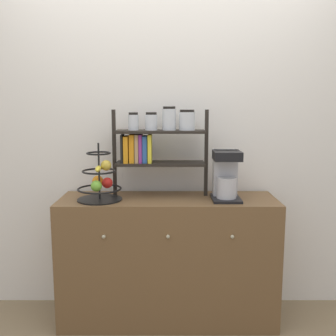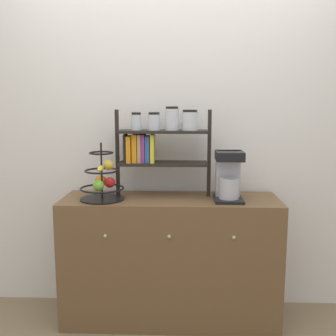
{
  "view_description": "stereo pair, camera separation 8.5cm",
  "coord_description": "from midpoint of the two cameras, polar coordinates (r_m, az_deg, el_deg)",
  "views": [
    {
      "loc": [
        -0.0,
        -2.36,
        1.49
      ],
      "look_at": [
        -0.02,
        0.23,
        1.07
      ],
      "focal_mm": 42.0,
      "sensor_mm": 36.0,
      "label": 1
    },
    {
      "loc": [
        0.08,
        -2.36,
        1.49
      ],
      "look_at": [
        -0.02,
        0.23,
        1.07
      ],
      "focal_mm": 42.0,
      "sensor_mm": 36.0,
      "label": 2
    }
  ],
  "objects": [
    {
      "name": "sideboard",
      "position": [
        2.79,
        -0.57,
        -13.1
      ],
      "size": [
        1.46,
        0.47,
        0.87
      ],
      "color": "brown",
      "rests_on": "ground_plane"
    },
    {
      "name": "fruit_stand",
      "position": [
        2.63,
        -10.4,
        -1.99
      ],
      "size": [
        0.29,
        0.29,
        0.38
      ],
      "color": "black",
      "rests_on": "sideboard"
    },
    {
      "name": "wall_back",
      "position": [
        2.86,
        -0.51,
        5.32
      ],
      "size": [
        7.0,
        0.05,
        2.6
      ],
      "primitive_type": "cube",
      "color": "silver",
      "rests_on": "ground_plane"
    },
    {
      "name": "ground_plane",
      "position": [
        2.79,
        -0.62,
        -23.15
      ],
      "size": [
        12.0,
        12.0,
        0.0
      ],
      "primitive_type": "plane",
      "color": "#847051"
    },
    {
      "name": "coffee_maker",
      "position": [
        2.63,
        7.81,
        -0.97
      ],
      "size": [
        0.19,
        0.25,
        0.33
      ],
      "color": "black",
      "rests_on": "sideboard"
    },
    {
      "name": "shelf_hutch",
      "position": [
        2.69,
        -2.52,
        4.1
      ],
      "size": [
        0.65,
        0.2,
        0.61
      ],
      "color": "black",
      "rests_on": "sideboard"
    }
  ]
}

